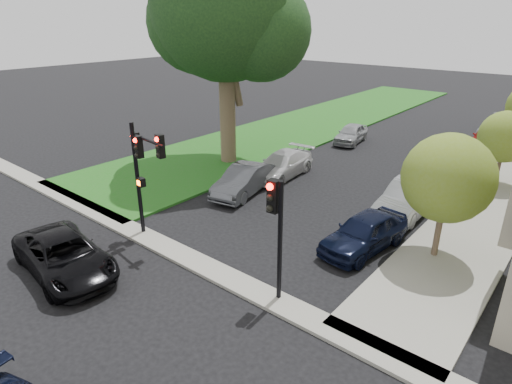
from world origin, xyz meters
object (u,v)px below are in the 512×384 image
Objects in this scene: small_tree_a at (448,178)px; car_parked_7 at (351,134)px; car_parked_2 at (446,170)px; car_parked_5 at (243,180)px; traffic_signal_secondary at (276,219)px; car_parked_6 at (282,165)px; small_tree_b at (506,137)px; traffic_signal_main at (142,161)px; car_cross_near at (64,256)px; eucalyptus at (224,6)px; car_parked_3 at (487,137)px; car_parked_1 at (408,199)px; car_parked_0 at (364,232)px; car_parked_4 at (497,127)px.

small_tree_a reaches higher than car_parked_7.
car_parked_2 is 11.13m from car_parked_5.
traffic_signal_secondary reaches higher than car_parked_6.
small_tree_b is 0.85× the size of car_parked_6.
traffic_signal_main reaches higher than car_cross_near.
small_tree_a is 11.26m from traffic_signal_main.
car_parked_5 is (-9.66, -9.53, -1.95)m from small_tree_b.
car_parked_3 is (11.49, 13.93, -8.24)m from eucalyptus.
car_parked_1 is (-2.27, 3.04, -2.41)m from small_tree_a.
car_parked_5 is (-9.66, 0.11, -2.46)m from small_tree_a.
eucalyptus is at bearing 176.67° from car_parked_6.
car_parked_6 is (-9.68, 3.41, -2.49)m from small_tree_a.
car_cross_near is 1.24× the size of car_parked_3.
car_cross_near is 9.51m from car_parked_5.
car_parked_0 reaches higher than car_parked_5.
car_parked_5 is at bearing -97.59° from car_parked_7.
car_parked_6 is (-7.41, 0.38, -0.09)m from car_parked_1.
car_parked_2 is at bearing -90.10° from car_parked_3.
traffic_signal_secondary is 0.88× the size of car_parked_2.
traffic_signal_secondary is 23.27m from car_parked_3.
car_cross_near is 12.82m from car_parked_6.
eucalyptus is 3.07× the size of car_parked_0.
small_tree_b is 1.03× the size of car_parked_7.
car_parked_1 is at bearing 96.68° from car_parked_0.
small_tree_a is at bearing 31.23° from traffic_signal_main.
traffic_signal_main is at bearing -130.12° from car_parked_1.
car_parked_5 is (4.13, -3.25, -8.21)m from eucalyptus.
car_parked_0 is 9.61m from car_parked_2.
traffic_signal_main is 6.56m from traffic_signal_secondary.
car_parked_0 is (7.28, 4.68, -2.54)m from traffic_signal_main.
car_parked_5 is (-0.03, 5.94, -2.55)m from traffic_signal_main.
car_cross_near is at bearing -94.18° from car_parked_6.
small_tree_b is at bearing 32.67° from car_parked_5.
car_parked_3 is 1.03× the size of car_parked_7.
car_parked_0 is 0.87× the size of car_parked_4.
car_parked_0 is 18.43m from car_parked_3.
eucalyptus is at bearing 114.39° from traffic_signal_main.
car_parked_0 is 0.92× the size of car_parked_2.
traffic_signal_secondary is (-3.08, -5.88, -0.33)m from small_tree_a.
small_tree_b is at bearing 78.78° from traffic_signal_secondary.
small_tree_a is 1.12× the size of car_parked_0.
car_parked_6 is (-0.02, 3.31, -0.03)m from car_parked_5.
eucalyptus reaches higher than car_parked_0.
traffic_signal_main is at bearing -139.57° from car_parked_0.
traffic_signal_main is (-9.63, -15.48, 0.60)m from small_tree_b.
car_parked_6 is at bearing 125.39° from traffic_signal_secondary.
small_tree_b is 11.43m from car_parked_4.
car_parked_4 is at bearing 89.82° from car_parked_1.
car_parked_1 is at bearing -23.43° from car_cross_near.
small_tree_a is at bearing -13.66° from eucalyptus.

